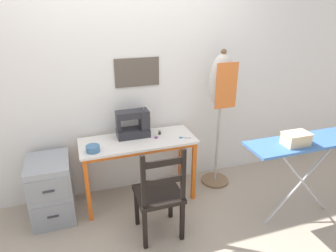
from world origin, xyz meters
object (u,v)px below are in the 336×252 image
(scissors, at_px, (183,138))
(thread_spool_near_machine, at_px, (156,137))
(sewing_machine, at_px, (135,124))
(wooden_chair, at_px, (159,195))
(fabric_bowl, at_px, (93,148))
(thread_spool_mid_table, at_px, (160,133))
(dress_form, at_px, (221,91))
(storage_box, at_px, (296,139))
(ironing_board, at_px, (310,145))
(filing_cabinet, at_px, (52,189))

(scissors, xyz_separation_m, thread_spool_near_machine, (-0.27, 0.08, 0.01))
(sewing_machine, distance_m, wooden_chair, 0.81)
(fabric_bowl, xyz_separation_m, thread_spool_near_machine, (0.64, 0.09, -0.01))
(thread_spool_mid_table, relative_size, wooden_chair, 0.04)
(wooden_chair, distance_m, dress_form, 1.28)
(storage_box, bearing_deg, thread_spool_near_machine, 141.70)
(fabric_bowl, xyz_separation_m, wooden_chair, (0.50, -0.48, -0.31))
(thread_spool_mid_table, relative_size, ironing_board, 0.03)
(scissors, distance_m, wooden_chair, 0.70)
(wooden_chair, bearing_deg, ironing_board, -8.22)
(fabric_bowl, distance_m, dress_form, 1.44)
(thread_spool_mid_table, relative_size, dress_form, 0.02)
(thread_spool_mid_table, bearing_deg, sewing_machine, 170.11)
(scissors, xyz_separation_m, storage_box, (0.76, -0.73, 0.20))
(sewing_machine, xyz_separation_m, fabric_bowl, (-0.45, -0.22, -0.10))
(thread_spool_mid_table, height_order, dress_form, dress_form)
(filing_cabinet, bearing_deg, thread_spool_mid_table, 4.02)
(thread_spool_mid_table, relative_size, storage_box, 0.17)
(filing_cabinet, height_order, dress_form, dress_form)
(thread_spool_near_machine, xyz_separation_m, filing_cabinet, (-1.07, -0.00, -0.41))
(thread_spool_mid_table, xyz_separation_m, wooden_chair, (-0.20, -0.65, -0.30))
(sewing_machine, height_order, scissors, sewing_machine)
(ironing_board, bearing_deg, thread_spool_mid_table, 143.83)
(sewing_machine, distance_m, thread_spool_near_machine, 0.26)
(scissors, bearing_deg, filing_cabinet, 176.58)
(sewing_machine, distance_m, ironing_board, 1.68)
(fabric_bowl, bearing_deg, scissors, 0.87)
(scissors, relative_size, ironing_board, 0.10)
(dress_form, height_order, ironing_board, dress_form)
(sewing_machine, xyz_separation_m, thread_spool_near_machine, (0.19, -0.12, -0.12))
(ironing_board, bearing_deg, scissors, 144.21)
(thread_spool_near_machine, xyz_separation_m, ironing_board, (1.23, -0.77, 0.08))
(sewing_machine, relative_size, dress_form, 0.22)
(sewing_machine, height_order, storage_box, sewing_machine)
(filing_cabinet, bearing_deg, sewing_machine, 8.05)
(wooden_chair, bearing_deg, dress_form, 35.29)
(wooden_chair, xyz_separation_m, storage_box, (1.17, -0.23, 0.48))
(fabric_bowl, bearing_deg, ironing_board, -19.96)
(sewing_machine, distance_m, fabric_bowl, 0.51)
(scissors, height_order, thread_spool_mid_table, thread_spool_mid_table)
(thread_spool_near_machine, bearing_deg, storage_box, -38.30)
(scissors, height_order, storage_box, storage_box)
(thread_spool_near_machine, height_order, filing_cabinet, thread_spool_near_machine)
(thread_spool_mid_table, xyz_separation_m, filing_cabinet, (-1.13, -0.08, -0.41))
(sewing_machine, xyz_separation_m, filing_cabinet, (-0.87, -0.12, -0.52))
(thread_spool_near_machine, distance_m, filing_cabinet, 1.14)
(sewing_machine, relative_size, thread_spool_mid_table, 8.90)
(sewing_machine, relative_size, filing_cabinet, 0.55)
(thread_spool_near_machine, bearing_deg, filing_cabinet, -179.95)
(wooden_chair, bearing_deg, storage_box, -11.33)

